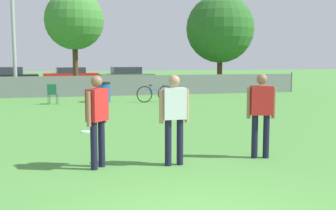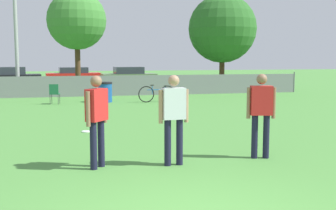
{
  "view_description": "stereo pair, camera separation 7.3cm",
  "coord_description": "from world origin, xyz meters",
  "px_view_note": "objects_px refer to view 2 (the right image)",
  "views": [
    {
      "loc": [
        -1.57,
        -4.72,
        2.09
      ],
      "look_at": [
        0.59,
        4.1,
        1.05
      ],
      "focal_mm": 45.0,
      "sensor_mm": 36.0,
      "label": 1
    },
    {
      "loc": [
        -1.5,
        -4.73,
        2.09
      ],
      "look_at": [
        0.59,
        4.1,
        1.05
      ],
      "focal_mm": 45.0,
      "sensor_mm": 36.0,
      "label": 2
    }
  ],
  "objects_px": {
    "tree_near_pole": "(77,20)",
    "parked_car_red": "(73,75)",
    "player_defender_red": "(261,109)",
    "frisbee_disc": "(86,131)",
    "trash_bin": "(105,92)",
    "player_thrower_red": "(97,114)",
    "tree_far_right": "(222,29)",
    "parked_car_dark": "(8,77)",
    "player_receiver_white": "(174,113)",
    "light_pole": "(15,2)",
    "bicycle_sideline": "(157,94)",
    "parked_car_olive": "(129,76)",
    "folding_chair_sideline": "(54,92)"
  },
  "relations": [
    {
      "from": "trash_bin",
      "to": "parked_car_dark",
      "type": "relative_size",
      "value": 0.21
    },
    {
      "from": "frisbee_disc",
      "to": "parked_car_olive",
      "type": "relative_size",
      "value": 0.07
    },
    {
      "from": "light_pole",
      "to": "parked_car_red",
      "type": "xyz_separation_m",
      "value": [
        3.04,
        10.23,
        -4.32
      ]
    },
    {
      "from": "player_receiver_white",
      "to": "player_thrower_red",
      "type": "bearing_deg",
      "value": 171.54
    },
    {
      "from": "bicycle_sideline",
      "to": "folding_chair_sideline",
      "type": "bearing_deg",
      "value": 171.71
    },
    {
      "from": "player_defender_red",
      "to": "parked_car_red",
      "type": "distance_m",
      "value": 26.51
    },
    {
      "from": "tree_far_right",
      "to": "parked_car_dark",
      "type": "xyz_separation_m",
      "value": [
        -13.3,
        6.51,
        -3.12
      ]
    },
    {
      "from": "tree_near_pole",
      "to": "player_defender_red",
      "type": "bearing_deg",
      "value": -79.77
    },
    {
      "from": "frisbee_disc",
      "to": "bicycle_sideline",
      "type": "distance_m",
      "value": 8.09
    },
    {
      "from": "tree_near_pole",
      "to": "frisbee_disc",
      "type": "xyz_separation_m",
      "value": [
        -0.1,
        -14.21,
        -4.25
      ]
    },
    {
      "from": "parked_car_dark",
      "to": "tree_near_pole",
      "type": "bearing_deg",
      "value": -54.83
    },
    {
      "from": "tree_near_pole",
      "to": "player_defender_red",
      "type": "height_order",
      "value": "tree_near_pole"
    },
    {
      "from": "tree_near_pole",
      "to": "parked_car_red",
      "type": "height_order",
      "value": "tree_near_pole"
    },
    {
      "from": "player_defender_red",
      "to": "bicycle_sideline",
      "type": "height_order",
      "value": "player_defender_red"
    },
    {
      "from": "player_thrower_red",
      "to": "bicycle_sideline",
      "type": "xyz_separation_m",
      "value": [
        3.48,
        11.24,
        -0.63
      ]
    },
    {
      "from": "trash_bin",
      "to": "parked_car_olive",
      "type": "distance_m",
      "value": 11.66
    },
    {
      "from": "player_thrower_red",
      "to": "player_receiver_white",
      "type": "height_order",
      "value": "same"
    },
    {
      "from": "light_pole",
      "to": "player_receiver_white",
      "type": "relative_size",
      "value": 4.82
    },
    {
      "from": "bicycle_sideline",
      "to": "parked_car_dark",
      "type": "xyz_separation_m",
      "value": [
        -8.07,
        11.95,
        0.29
      ]
    },
    {
      "from": "player_receiver_white",
      "to": "parked_car_red",
      "type": "relative_size",
      "value": 0.4
    },
    {
      "from": "frisbee_disc",
      "to": "light_pole",
      "type": "bearing_deg",
      "value": 104.47
    },
    {
      "from": "light_pole",
      "to": "bicycle_sideline",
      "type": "bearing_deg",
      "value": -35.99
    },
    {
      "from": "tree_near_pole",
      "to": "bicycle_sideline",
      "type": "relative_size",
      "value": 3.39
    },
    {
      "from": "frisbee_disc",
      "to": "tree_near_pole",
      "type": "bearing_deg",
      "value": 89.59
    },
    {
      "from": "light_pole",
      "to": "bicycle_sideline",
      "type": "relative_size",
      "value": 4.73
    },
    {
      "from": "player_receiver_white",
      "to": "parked_car_dark",
      "type": "height_order",
      "value": "player_receiver_white"
    },
    {
      "from": "frisbee_disc",
      "to": "parked_car_red",
      "type": "height_order",
      "value": "parked_car_red"
    },
    {
      "from": "frisbee_disc",
      "to": "parked_car_red",
      "type": "xyz_separation_m",
      "value": [
        -0.09,
        22.34,
        0.64
      ]
    },
    {
      "from": "folding_chair_sideline",
      "to": "parked_car_olive",
      "type": "xyz_separation_m",
      "value": [
        4.95,
        11.72,
        0.14
      ]
    },
    {
      "from": "tree_near_pole",
      "to": "trash_bin",
      "type": "height_order",
      "value": "tree_near_pole"
    },
    {
      "from": "tree_near_pole",
      "to": "tree_far_right",
      "type": "height_order",
      "value": "tree_near_pole"
    },
    {
      "from": "tree_near_pole",
      "to": "frisbee_disc",
      "type": "relative_size",
      "value": 21.91
    },
    {
      "from": "player_defender_red",
      "to": "frisbee_disc",
      "type": "distance_m",
      "value": 5.29
    },
    {
      "from": "player_receiver_white",
      "to": "parked_car_olive",
      "type": "bearing_deg",
      "value": 80.77
    },
    {
      "from": "frisbee_disc",
      "to": "parked_car_dark",
      "type": "xyz_separation_m",
      "value": [
        -4.54,
        19.22,
        0.67
      ]
    },
    {
      "from": "player_defender_red",
      "to": "trash_bin",
      "type": "distance_m",
      "value": 11.96
    },
    {
      "from": "player_thrower_red",
      "to": "parked_car_olive",
      "type": "xyz_separation_m",
      "value": [
        3.82,
        23.11,
        -0.36
      ]
    },
    {
      "from": "bicycle_sideline",
      "to": "player_thrower_red",
      "type": "bearing_deg",
      "value": -113.66
    },
    {
      "from": "parked_car_dark",
      "to": "parked_car_red",
      "type": "height_order",
      "value": "parked_car_dark"
    },
    {
      "from": "tree_far_right",
      "to": "parked_car_dark",
      "type": "relative_size",
      "value": 1.31
    },
    {
      "from": "frisbee_disc",
      "to": "parked_car_olive",
      "type": "height_order",
      "value": "parked_car_olive"
    },
    {
      "from": "parked_car_dark",
      "to": "parked_car_olive",
      "type": "height_order",
      "value": "parked_car_dark"
    },
    {
      "from": "tree_near_pole",
      "to": "parked_car_red",
      "type": "xyz_separation_m",
      "value": [
        -0.19,
        8.12,
        -3.61
      ]
    },
    {
      "from": "tree_far_right",
      "to": "player_defender_red",
      "type": "bearing_deg",
      "value": -107.9
    },
    {
      "from": "tree_near_pole",
      "to": "player_thrower_red",
      "type": "relative_size",
      "value": 3.45
    },
    {
      "from": "player_receiver_white",
      "to": "parked_car_dark",
      "type": "relative_size",
      "value": 0.39
    },
    {
      "from": "tree_near_pole",
      "to": "player_thrower_red",
      "type": "height_order",
      "value": "tree_near_pole"
    },
    {
      "from": "parked_car_red",
      "to": "player_thrower_red",
      "type": "bearing_deg",
      "value": -94.39
    },
    {
      "from": "trash_bin",
      "to": "frisbee_disc",
      "type": "bearing_deg",
      "value": -98.64
    },
    {
      "from": "player_defender_red",
      "to": "tree_near_pole",
      "type": "bearing_deg",
      "value": 113.3
    }
  ]
}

